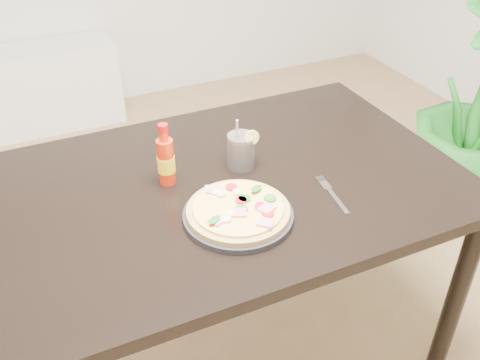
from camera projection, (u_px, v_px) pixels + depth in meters
name	position (u px, v px, depth m)	size (l,w,h in m)	color
floor	(280.00, 329.00, 2.06)	(4.50, 4.50, 0.00)	#9E7A51
dining_table	(223.00, 204.00, 1.61)	(1.40, 0.90, 0.75)	black
plate	(238.00, 215.00, 1.42)	(0.29, 0.29, 0.02)	black
pizza	(238.00, 210.00, 1.41)	(0.27, 0.27, 0.03)	tan
hot_sauce_bottle	(166.00, 160.00, 1.52)	(0.06, 0.06, 0.19)	red
cola_cup	(241.00, 152.00, 1.60)	(0.09, 0.08, 0.17)	black
fork	(332.00, 193.00, 1.51)	(0.04, 0.19, 0.00)	silver
plant_pot	(461.00, 182.00, 2.68)	(0.28, 0.28, 0.22)	brown
media_console	(0.00, 95.00, 3.19)	(1.40, 0.34, 0.50)	white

